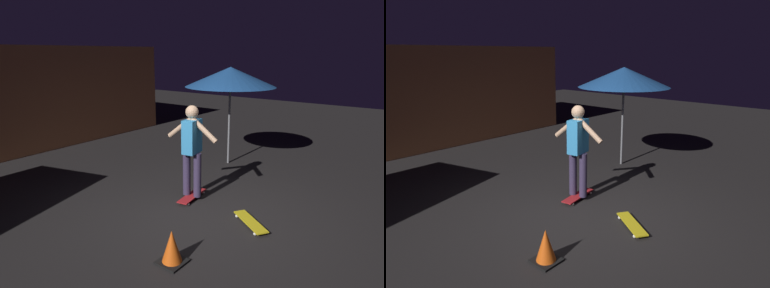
# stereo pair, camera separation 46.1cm
# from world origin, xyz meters

# --- Properties ---
(ground_plane) EXTENTS (28.00, 28.00, 0.00)m
(ground_plane) POSITION_xyz_m (0.00, 0.00, 0.00)
(ground_plane) COLOR black
(low_building) EXTENTS (9.71, 4.09, 2.80)m
(low_building) POSITION_xyz_m (0.10, 7.71, 1.40)
(low_building) COLOR #C67A47
(low_building) RESTS_ON ground_plane
(patio_umbrella) EXTENTS (2.10, 2.10, 2.30)m
(patio_umbrella) POSITION_xyz_m (2.76, 1.22, 2.07)
(patio_umbrella) COLOR slate
(patio_umbrella) RESTS_ON ground_plane
(skateboard_ridden) EXTENTS (0.80, 0.31, 0.07)m
(skateboard_ridden) POSITION_xyz_m (0.54, 0.64, 0.06)
(skateboard_ridden) COLOR #AD1E23
(skateboard_ridden) RESTS_ON ground_plane
(skateboard_spare) EXTENTS (0.60, 0.76, 0.07)m
(skateboard_spare) POSITION_xyz_m (0.29, -0.69, 0.06)
(skateboard_spare) COLOR gold
(skateboard_spare) RESTS_ON ground_plane
(skater) EXTENTS (0.41, 0.98, 1.67)m
(skater) POSITION_xyz_m (0.54, 0.64, 1.04)
(skater) COLOR #382D4C
(skater) RESTS_ON skateboard_ridden
(traffic_cone) EXTENTS (0.34, 0.34, 0.46)m
(traffic_cone) POSITION_xyz_m (-1.20, -0.36, 0.21)
(traffic_cone) COLOR black
(traffic_cone) RESTS_ON ground_plane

